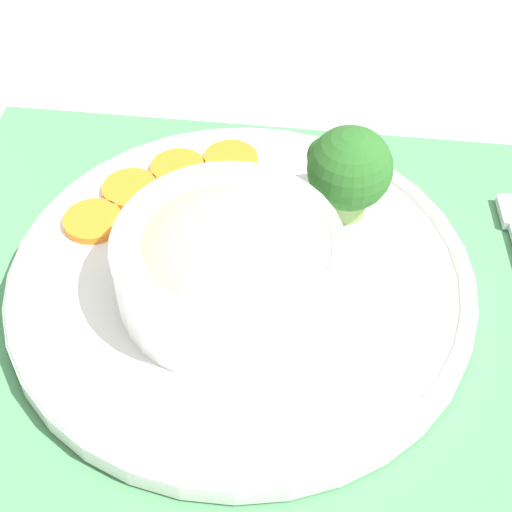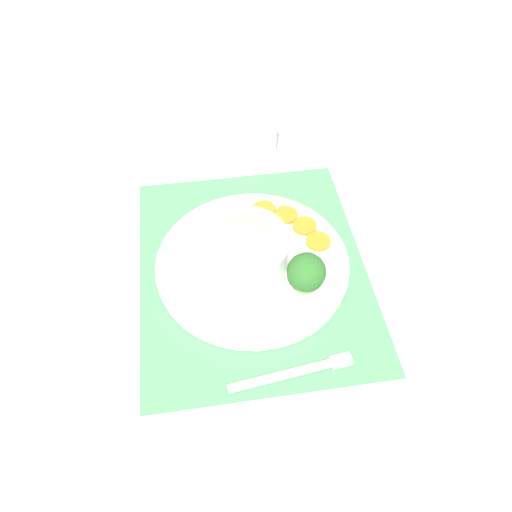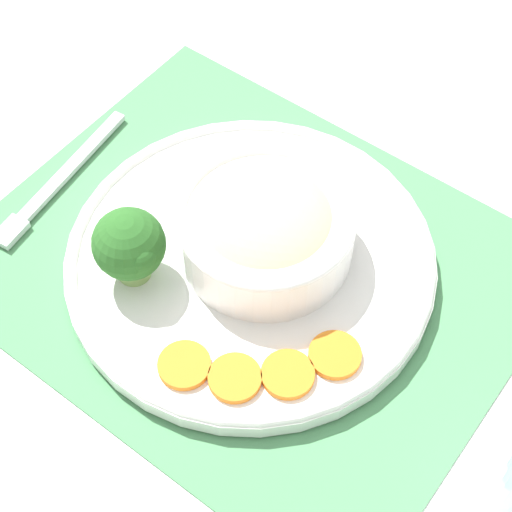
% 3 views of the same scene
% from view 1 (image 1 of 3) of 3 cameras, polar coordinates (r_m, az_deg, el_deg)
% --- Properties ---
extents(ground_plane, '(4.00, 4.00, 0.00)m').
position_cam_1_polar(ground_plane, '(0.61, -0.99, -2.65)').
color(ground_plane, white).
extents(placemat, '(0.51, 0.43, 0.00)m').
position_cam_1_polar(placemat, '(0.61, -0.99, -2.53)').
color(placemat, '#4C8C59').
rests_on(placemat, ground_plane).
extents(plate, '(0.33, 0.33, 0.02)m').
position_cam_1_polar(plate, '(0.60, -1.01, -1.70)').
color(plate, white).
rests_on(plate, placemat).
extents(bowl, '(0.15, 0.15, 0.06)m').
position_cam_1_polar(bowl, '(0.56, -1.89, -0.24)').
color(bowl, white).
rests_on(bowl, plate).
extents(broccoli_floret, '(0.06, 0.06, 0.07)m').
position_cam_1_polar(broccoli_floret, '(0.62, 6.23, 5.76)').
color(broccoli_floret, '#84AD5B').
rests_on(broccoli_floret, plate).
extents(carrot_slice_near, '(0.04, 0.04, 0.01)m').
position_cam_1_polar(carrot_slice_near, '(0.68, -1.70, 6.42)').
color(carrot_slice_near, orange).
rests_on(carrot_slice_near, plate).
extents(carrot_slice_middle, '(0.04, 0.04, 0.01)m').
position_cam_1_polar(carrot_slice_middle, '(0.67, -5.21, 5.82)').
color(carrot_slice_middle, orange).
rests_on(carrot_slice_middle, plate).
extents(carrot_slice_far, '(0.04, 0.04, 0.01)m').
position_cam_1_polar(carrot_slice_far, '(0.66, -8.35, 4.42)').
color(carrot_slice_far, orange).
rests_on(carrot_slice_far, plate).
extents(carrot_slice_extra, '(0.04, 0.04, 0.01)m').
position_cam_1_polar(carrot_slice_extra, '(0.64, -10.83, 2.30)').
color(carrot_slice_extra, orange).
rests_on(carrot_slice_extra, plate).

